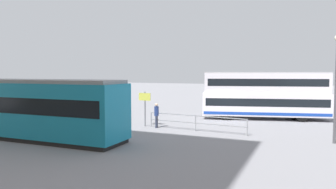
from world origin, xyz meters
name	(u,v)px	position (x,y,z in m)	size (l,w,h in m)	color
ground_plane	(224,120)	(0.00, 0.00, 0.00)	(160.00, 160.00, 0.00)	gray
double_decker_bus	(264,95)	(-2.98, -1.78, 2.04)	(10.63, 4.97, 4.01)	silver
tram_yellow	(12,107)	(10.58, 12.00, 1.84)	(15.45, 2.88, 3.56)	teal
pedestrian_near_railing	(156,113)	(3.61, 5.70, 1.03)	(0.37, 0.37, 1.77)	#33384C
pedestrian_railing	(196,120)	(0.61, 5.88, 0.74)	(7.06, 0.69, 1.08)	gray
info_sign	(145,103)	(4.67, 5.48, 1.75)	(0.98, 0.15, 2.56)	slate
street_lamp	(336,80)	(-7.71, 6.34, 3.58)	(0.36, 0.36, 6.04)	#4C4C51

